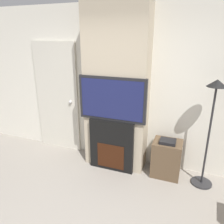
% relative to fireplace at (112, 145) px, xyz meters
% --- Properties ---
extents(wall_back, '(6.00, 0.06, 2.70)m').
position_rel_fireplace_xyz_m(wall_back, '(0.00, 0.43, 0.91)').
color(wall_back, silver).
rests_on(wall_back, ground_plane).
extents(chimney_breast, '(1.03, 0.40, 2.70)m').
position_rel_fireplace_xyz_m(chimney_breast, '(0.00, 0.20, 0.91)').
color(chimney_breast, tan).
rests_on(chimney_breast, ground_plane).
extents(fireplace, '(0.76, 0.15, 0.89)m').
position_rel_fireplace_xyz_m(fireplace, '(0.00, 0.00, 0.00)').
color(fireplace, black).
rests_on(fireplace, ground_plane).
extents(television, '(1.10, 0.07, 0.71)m').
position_rel_fireplace_xyz_m(television, '(0.00, -0.00, 0.80)').
color(television, black).
rests_on(television, fireplace).
extents(floor_lamp, '(0.31, 0.31, 1.64)m').
position_rel_fireplace_xyz_m(floor_lamp, '(1.46, 0.10, 0.69)').
color(floor_lamp, '#262628').
rests_on(floor_lamp, ground_plane).
extents(media_stand, '(0.45, 0.38, 0.65)m').
position_rel_fireplace_xyz_m(media_stand, '(0.89, 0.15, -0.14)').
color(media_stand, brown).
rests_on(media_stand, ground_plane).
extents(entry_door, '(0.91, 0.09, 2.10)m').
position_rel_fireplace_xyz_m(entry_door, '(-1.29, 0.38, 0.60)').
color(entry_door, beige).
rests_on(entry_door, ground_plane).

